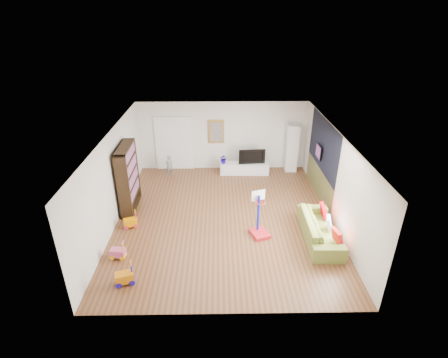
{
  "coord_description": "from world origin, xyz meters",
  "views": [
    {
      "loc": [
        -0.16,
        -9.13,
        5.89
      ],
      "look_at": [
        0.0,
        0.4,
        1.15
      ],
      "focal_mm": 28.0,
      "sensor_mm": 36.0,
      "label": 1
    }
  ],
  "objects_px": {
    "sofa": "(320,229)",
    "basketball_hoop": "(261,215)",
    "bookshelf": "(128,178)",
    "media_console": "(244,168)"
  },
  "relations": [
    {
      "from": "sofa",
      "to": "basketball_hoop",
      "type": "relative_size",
      "value": 1.67
    },
    {
      "from": "media_console",
      "to": "bookshelf",
      "type": "relative_size",
      "value": 0.88
    },
    {
      "from": "bookshelf",
      "to": "sofa",
      "type": "bearing_deg",
      "value": -18.82
    },
    {
      "from": "media_console",
      "to": "basketball_hoop",
      "type": "relative_size",
      "value": 1.39
    },
    {
      "from": "media_console",
      "to": "sofa",
      "type": "distance_m",
      "value": 4.68
    },
    {
      "from": "bookshelf",
      "to": "basketball_hoop",
      "type": "bearing_deg",
      "value": -23.0
    },
    {
      "from": "media_console",
      "to": "basketball_hoop",
      "type": "xyz_separation_m",
      "value": [
        0.16,
        -4.12,
        0.46
      ]
    },
    {
      "from": "sofa",
      "to": "basketball_hoop",
      "type": "bearing_deg",
      "value": 84.7
    },
    {
      "from": "bookshelf",
      "to": "basketball_hoop",
      "type": "distance_m",
      "value": 4.32
    },
    {
      "from": "bookshelf",
      "to": "sofa",
      "type": "distance_m",
      "value": 5.97
    }
  ]
}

